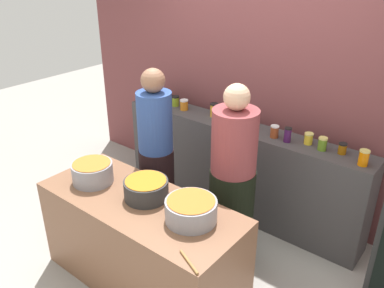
{
  "coord_description": "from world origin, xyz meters",
  "views": [
    {
      "loc": [
        1.95,
        -2.08,
        2.54
      ],
      "look_at": [
        0.0,
        0.35,
        1.05
      ],
      "focal_mm": 37.74,
      "sensor_mm": 36.0,
      "label": 1
    }
  ],
  "objects_px": {
    "preserve_jar_1": "(168,99)",
    "preserve_jar_6": "(275,131)",
    "preserve_jar_4": "(214,110)",
    "preserve_jar_10": "(342,148)",
    "preserve_jar_5": "(248,123)",
    "preserve_jar_3": "(184,105)",
    "preserve_jar_11": "(364,158)",
    "cooking_pot_right": "(191,210)",
    "cook_in_cap": "(232,186)",
    "preserve_jar_9": "(322,144)",
    "cook_with_tongs": "(157,163)",
    "preserve_jar_2": "(176,101)",
    "cooking_pot_center": "(146,189)",
    "preserve_jar_0": "(161,98)",
    "wooden_spoon": "(189,262)",
    "preserve_jar_7": "(288,135)",
    "preserve_jar_8": "(309,138)",
    "cooking_pot_left": "(93,172)"
  },
  "relations": [
    {
      "from": "preserve_jar_0",
      "to": "cooking_pot_right",
      "type": "relative_size",
      "value": 0.28
    },
    {
      "from": "preserve_jar_1",
      "to": "preserve_jar_8",
      "type": "height_order",
      "value": "preserve_jar_1"
    },
    {
      "from": "preserve_jar_1",
      "to": "cooking_pot_right",
      "type": "bearing_deg",
      "value": -43.63
    },
    {
      "from": "preserve_jar_1",
      "to": "preserve_jar_6",
      "type": "xyz_separation_m",
      "value": [
        1.37,
        -0.05,
        -0.0
      ]
    },
    {
      "from": "preserve_jar_10",
      "to": "preserve_jar_5",
      "type": "bearing_deg",
      "value": -177.7
    },
    {
      "from": "preserve_jar_6",
      "to": "cook_in_cap",
      "type": "relative_size",
      "value": 0.07
    },
    {
      "from": "preserve_jar_1",
      "to": "preserve_jar_4",
      "type": "distance_m",
      "value": 0.62
    },
    {
      "from": "preserve_jar_6",
      "to": "cook_in_cap",
      "type": "height_order",
      "value": "cook_in_cap"
    },
    {
      "from": "preserve_jar_8",
      "to": "preserve_jar_10",
      "type": "bearing_deg",
      "value": -0.59
    },
    {
      "from": "preserve_jar_0",
      "to": "preserve_jar_8",
      "type": "bearing_deg",
      "value": 0.38
    },
    {
      "from": "preserve_jar_7",
      "to": "preserve_jar_10",
      "type": "distance_m",
      "value": 0.48
    },
    {
      "from": "preserve_jar_1",
      "to": "preserve_jar_3",
      "type": "bearing_deg",
      "value": -5.05
    },
    {
      "from": "preserve_jar_2",
      "to": "preserve_jar_10",
      "type": "xyz_separation_m",
      "value": [
        1.89,
        -0.0,
        -0.01
      ]
    },
    {
      "from": "preserve_jar_11",
      "to": "cooking_pot_right",
      "type": "distance_m",
      "value": 1.49
    },
    {
      "from": "cooking_pot_center",
      "to": "preserve_jar_2",
      "type": "bearing_deg",
      "value": 122.74
    },
    {
      "from": "preserve_jar_2",
      "to": "cooking_pot_right",
      "type": "xyz_separation_m",
      "value": [
        1.33,
        -1.37,
        -0.14
      ]
    },
    {
      "from": "cooking_pot_center",
      "to": "preserve_jar_7",
      "type": "bearing_deg",
      "value": 67.54
    },
    {
      "from": "preserve_jar_2",
      "to": "cook_in_cap",
      "type": "relative_size",
      "value": 0.07
    },
    {
      "from": "cook_with_tongs",
      "to": "preserve_jar_1",
      "type": "bearing_deg",
      "value": 125.24
    },
    {
      "from": "preserve_jar_1",
      "to": "preserve_jar_6",
      "type": "bearing_deg",
      "value": -2.13
    },
    {
      "from": "preserve_jar_2",
      "to": "cook_in_cap",
      "type": "distance_m",
      "value": 1.46
    },
    {
      "from": "preserve_jar_4",
      "to": "preserve_jar_2",
      "type": "bearing_deg",
      "value": -179.2
    },
    {
      "from": "preserve_jar_1",
      "to": "cook_with_tongs",
      "type": "bearing_deg",
      "value": -54.76
    },
    {
      "from": "preserve_jar_0",
      "to": "wooden_spoon",
      "type": "height_order",
      "value": "preserve_jar_0"
    },
    {
      "from": "preserve_jar_5",
      "to": "preserve_jar_9",
      "type": "bearing_deg",
      "value": -0.09
    },
    {
      "from": "preserve_jar_10",
      "to": "preserve_jar_9",
      "type": "bearing_deg",
      "value": -166.79
    },
    {
      "from": "preserve_jar_8",
      "to": "preserve_jar_11",
      "type": "bearing_deg",
      "value": -11.0
    },
    {
      "from": "preserve_jar_6",
      "to": "preserve_jar_9",
      "type": "relative_size",
      "value": 0.98
    },
    {
      "from": "preserve_jar_0",
      "to": "cook_with_tongs",
      "type": "height_order",
      "value": "cook_with_tongs"
    },
    {
      "from": "preserve_jar_5",
      "to": "cooking_pot_right",
      "type": "relative_size",
      "value": 0.32
    },
    {
      "from": "preserve_jar_1",
      "to": "cooking_pot_right",
      "type": "height_order",
      "value": "preserve_jar_1"
    },
    {
      "from": "preserve_jar_4",
      "to": "preserve_jar_11",
      "type": "bearing_deg",
      "value": -3.94
    },
    {
      "from": "cook_with_tongs",
      "to": "preserve_jar_0",
      "type": "bearing_deg",
      "value": 130.26
    },
    {
      "from": "preserve_jar_0",
      "to": "wooden_spoon",
      "type": "relative_size",
      "value": 0.46
    },
    {
      "from": "cook_with_tongs",
      "to": "preserve_jar_7",
      "type": "bearing_deg",
      "value": 39.68
    },
    {
      "from": "cooking_pot_left",
      "to": "preserve_jar_4",
      "type": "bearing_deg",
      "value": 83.57
    },
    {
      "from": "preserve_jar_6",
      "to": "preserve_jar_9",
      "type": "bearing_deg",
      "value": 2.96
    },
    {
      "from": "preserve_jar_1",
      "to": "cooking_pot_left",
      "type": "distance_m",
      "value": 1.53
    },
    {
      "from": "preserve_jar_5",
      "to": "preserve_jar_10",
      "type": "distance_m",
      "value": 0.92
    },
    {
      "from": "preserve_jar_6",
      "to": "wooden_spoon",
      "type": "height_order",
      "value": "preserve_jar_6"
    },
    {
      "from": "preserve_jar_6",
      "to": "cook_with_tongs",
      "type": "distance_m",
      "value": 1.14
    },
    {
      "from": "preserve_jar_1",
      "to": "preserve_jar_7",
      "type": "distance_m",
      "value": 1.51
    },
    {
      "from": "preserve_jar_3",
      "to": "cooking_pot_left",
      "type": "distance_m",
      "value": 1.45
    },
    {
      "from": "preserve_jar_2",
      "to": "cooking_pot_right",
      "type": "relative_size",
      "value": 0.31
    },
    {
      "from": "preserve_jar_1",
      "to": "preserve_jar_11",
      "type": "height_order",
      "value": "preserve_jar_11"
    },
    {
      "from": "preserve_jar_2",
      "to": "preserve_jar_3",
      "type": "xyz_separation_m",
      "value": [
        0.15,
        -0.04,
        -0.0
      ]
    },
    {
      "from": "preserve_jar_8",
      "to": "preserve_jar_9",
      "type": "bearing_deg",
      "value": -15.83
    },
    {
      "from": "preserve_jar_11",
      "to": "cook_with_tongs",
      "type": "bearing_deg",
      "value": -155.17
    },
    {
      "from": "preserve_jar_9",
      "to": "cook_with_tongs",
      "type": "height_order",
      "value": "cook_with_tongs"
    },
    {
      "from": "preserve_jar_3",
      "to": "preserve_jar_8",
      "type": "height_order",
      "value": "preserve_jar_3"
    }
  ]
}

